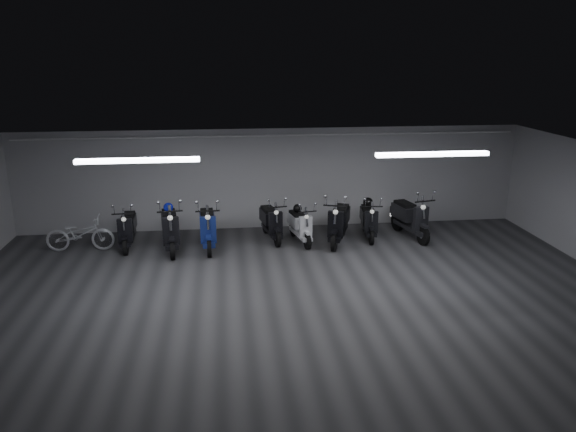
{
  "coord_description": "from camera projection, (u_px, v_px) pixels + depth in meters",
  "views": [
    {
      "loc": [
        -1.3,
        -9.91,
        4.76
      ],
      "look_at": [
        0.14,
        2.5,
        1.05
      ],
      "focal_mm": 34.29,
      "sensor_mm": 36.0,
      "label": 1
    }
  ],
  "objects": [
    {
      "name": "scooter_4",
      "position": [
        207.0,
        221.0,
        13.76
      ],
      "size": [
        0.75,
        1.96,
        1.44
      ],
      "primitive_type": null,
      "rotation": [
        0.0,
        0.0,
        0.06
      ],
      "color": "navy",
      "rests_on": "floor"
    },
    {
      "name": "helmet_2",
      "position": [
        168.0,
        208.0,
        13.78
      ],
      "size": [
        0.25,
        0.25,
        0.25
      ],
      "primitive_type": "sphere",
      "color": "#0E179D",
      "rests_on": "scooter_3"
    },
    {
      "name": "scooter_7",
      "position": [
        339.0,
        216.0,
        14.16
      ],
      "size": [
        1.31,
        2.05,
        1.45
      ],
      "primitive_type": null,
      "rotation": [
        0.0,
        0.0,
        -0.37
      ],
      "color": "black",
      "rests_on": "floor"
    },
    {
      "name": "helmet_1",
      "position": [
        297.0,
        208.0,
        14.36
      ],
      "size": [
        0.23,
        0.23,
        0.23
      ],
      "primitive_type": "sphere",
      "color": "black",
      "rests_on": "scooter_6"
    },
    {
      "name": "ceiling",
      "position": [
        296.0,
        163.0,
        10.14
      ],
      "size": [
        14.0,
        10.0,
        0.01
      ],
      "primitive_type": "cube",
      "color": "gray",
      "rests_on": "ground"
    },
    {
      "name": "back_wall",
      "position": [
        273.0,
        179.0,
        15.3
      ],
      "size": [
        14.0,
        0.01,
        2.8
      ],
      "primitive_type": "cube",
      "color": "#A8A8AB",
      "rests_on": "ground"
    },
    {
      "name": "scooter_5",
      "position": [
        271.0,
        216.0,
        14.43
      ],
      "size": [
        0.88,
        1.82,
        1.3
      ],
      "primitive_type": null,
      "rotation": [
        0.0,
        0.0,
        0.18
      ],
      "color": "black",
      "rests_on": "floor"
    },
    {
      "name": "scooter_3",
      "position": [
        170.0,
        222.0,
        13.61
      ],
      "size": [
        0.93,
        2.06,
        1.48
      ],
      "primitive_type": null,
      "rotation": [
        0.0,
        0.0,
        0.14
      ],
      "color": "black",
      "rests_on": "floor"
    },
    {
      "name": "fluor_strip_left",
      "position": [
        138.0,
        160.0,
        10.78
      ],
      "size": [
        2.4,
        0.18,
        0.08
      ],
      "primitive_type": "cube",
      "color": "white",
      "rests_on": "ceiling"
    },
    {
      "name": "front_wall",
      "position": [
        357.0,
        386.0,
        5.77
      ],
      "size": [
        14.0,
        0.01,
        2.8
      ],
      "primitive_type": "cube",
      "color": "#A8A8AB",
      "rests_on": "ground"
    },
    {
      "name": "helmet_0",
      "position": [
        368.0,
        202.0,
        14.74
      ],
      "size": [
        0.27,
        0.27,
        0.27
      ],
      "primitive_type": "sphere",
      "color": "black",
      "rests_on": "scooter_8"
    },
    {
      "name": "scooter_0",
      "position": [
        127.0,
        223.0,
        13.86
      ],
      "size": [
        0.65,
        1.77,
        1.3
      ],
      "primitive_type": null,
      "rotation": [
        0.0,
        0.0,
        0.04
      ],
      "color": "black",
      "rests_on": "floor"
    },
    {
      "name": "floor",
      "position": [
        295.0,
        302.0,
        10.94
      ],
      "size": [
        14.0,
        10.0,
        0.01
      ],
      "primitive_type": "cube",
      "color": "#323234",
      "rests_on": "ground"
    },
    {
      "name": "scooter_9",
      "position": [
        411.0,
        212.0,
        14.57
      ],
      "size": [
        1.05,
        2.04,
        1.45
      ],
      "primitive_type": null,
      "rotation": [
        0.0,
        0.0,
        0.22
      ],
      "color": "black",
      "rests_on": "floor"
    },
    {
      "name": "fluor_strip_right",
      "position": [
        432.0,
        154.0,
        11.44
      ],
      "size": [
        2.4,
        0.18,
        0.08
      ],
      "primitive_type": "cube",
      "color": "white",
      "rests_on": "ceiling"
    },
    {
      "name": "conduit",
      "position": [
        272.0,
        135.0,
        14.87
      ],
      "size": [
        13.6,
        0.05,
        0.05
      ],
      "primitive_type": "cylinder",
      "rotation": [
        0.0,
        1.57,
        0.0
      ],
      "color": "white",
      "rests_on": "back_wall"
    },
    {
      "name": "scooter_8",
      "position": [
        369.0,
        215.0,
        14.59
      ],
      "size": [
        0.74,
        1.74,
        1.26
      ],
      "primitive_type": null,
      "rotation": [
        0.0,
        0.0,
        -0.11
      ],
      "color": "black",
      "rests_on": "floor"
    },
    {
      "name": "bicycle",
      "position": [
        80.0,
        230.0,
        13.65
      ],
      "size": [
        1.66,
        0.61,
        1.07
      ],
      "primitive_type": "imported",
      "rotation": [
        0.0,
        0.0,
        1.55
      ],
      "color": "silver",
      "rests_on": "floor"
    },
    {
      "name": "scooter_6",
      "position": [
        300.0,
        220.0,
        14.22
      ],
      "size": [
        0.86,
        1.7,
        1.21
      ],
      "primitive_type": null,
      "rotation": [
        0.0,
        0.0,
        0.2
      ],
      "color": "silver",
      "rests_on": "floor"
    }
  ]
}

